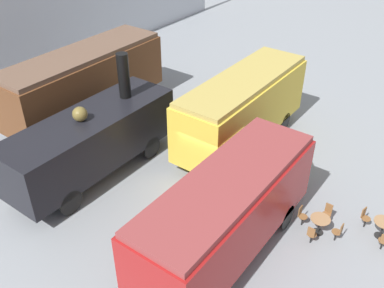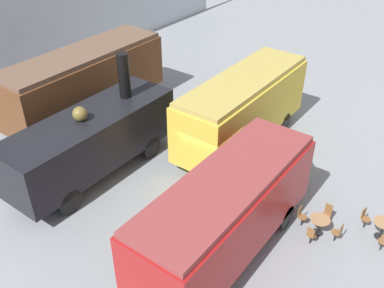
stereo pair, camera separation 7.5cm
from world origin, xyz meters
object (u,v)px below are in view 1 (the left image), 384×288
object	(u,v)px
streamlined_locomotive	(239,198)
cafe_chair_0	(327,212)
cafe_table_mid	(384,225)
steam_locomotive	(92,138)
visitor_person	(292,163)
passenger_coach_vintage	(243,106)
cafe_table_near	(320,222)
passenger_coach_wooden	(85,79)

from	to	relation	value
streamlined_locomotive	cafe_chair_0	distance (m)	4.12
streamlined_locomotive	cafe_table_mid	bearing A→B (deg)	-52.49
steam_locomotive	visitor_person	world-z (taller)	steam_locomotive
cafe_table_mid	cafe_chair_0	bearing A→B (deg)	103.37
passenger_coach_vintage	cafe_table_mid	world-z (taller)	passenger_coach_vintage
steam_locomotive	visitor_person	xyz separation A→B (m)	(4.96, -7.48, -1.05)
steam_locomotive	cafe_table_mid	size ratio (longest dim) A/B	10.68
passenger_coach_vintage	cafe_table_near	distance (m)	7.08
cafe_table_near	cafe_chair_0	distance (m)	0.76
passenger_coach_wooden	cafe_table_near	xyz separation A→B (m)	(-0.96, -14.06, -1.80)
cafe_table_mid	cafe_chair_0	distance (m)	2.08
passenger_coach_wooden	cafe_table_mid	size ratio (longest dim) A/B	12.16
steam_locomotive	cafe_table_near	xyz separation A→B (m)	(2.42, -9.87, -1.34)
passenger_coach_wooden	steam_locomotive	distance (m)	5.40
steam_locomotive	cafe_chair_0	world-z (taller)	steam_locomotive
cafe_table_mid	steam_locomotive	bearing A→B (deg)	107.09
passenger_coach_wooden	steam_locomotive	bearing A→B (deg)	-128.96
passenger_coach_vintage	streamlined_locomotive	bearing A→B (deg)	-150.39
passenger_coach_wooden	cafe_chair_0	size ratio (longest dim) A/B	10.94
cafe_table_near	cafe_chair_0	bearing A→B (deg)	-1.09
steam_locomotive	passenger_coach_vintage	world-z (taller)	steam_locomotive
steam_locomotive	cafe_table_near	bearing A→B (deg)	-76.21
steam_locomotive	visitor_person	bearing A→B (deg)	-56.48
cafe_chair_0	visitor_person	bearing A→B (deg)	-125.39
streamlined_locomotive	visitor_person	distance (m)	4.87
cafe_table_mid	passenger_coach_vintage	bearing A→B (deg)	72.31
streamlined_locomotive	visitor_person	bearing A→B (deg)	-0.52
passenger_coach_wooden	visitor_person	world-z (taller)	passenger_coach_wooden
steam_locomotive	streamlined_locomotive	world-z (taller)	steam_locomotive
passenger_coach_vintage	streamlined_locomotive	distance (m)	6.82
passenger_coach_vintage	cafe_chair_0	bearing A→B (deg)	-117.13
cafe_chair_0	visitor_person	world-z (taller)	visitor_person
cafe_table_near	visitor_person	size ratio (longest dim) A/B	0.49
passenger_coach_vintage	visitor_person	distance (m)	3.84
passenger_coach_wooden	cafe_table_mid	xyz separation A→B (m)	(0.28, -16.09, -1.77)
cafe_table_near	visitor_person	world-z (taller)	visitor_person
cafe_chair_0	streamlined_locomotive	bearing A→B (deg)	-38.59
passenger_coach_wooden	cafe_chair_0	distance (m)	14.19
steam_locomotive	streamlined_locomotive	xyz separation A→B (m)	(0.23, -7.44, 0.14)
passenger_coach_wooden	cafe_chair_0	xyz separation A→B (m)	(-0.20, -14.07, -1.84)
passenger_coach_wooden	cafe_table_mid	world-z (taller)	passenger_coach_wooden
passenger_coach_vintage	streamlined_locomotive	size ratio (longest dim) A/B	0.83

